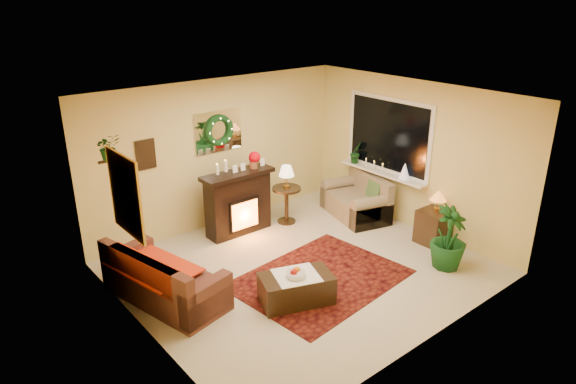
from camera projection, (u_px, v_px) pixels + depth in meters
floor at (303, 269)px, 7.82m from camera, size 5.00×5.00×0.00m
ceiling at (305, 99)px, 6.86m from camera, size 5.00×5.00×0.00m
wall_back at (219, 153)px, 8.96m from camera, size 5.00×5.00×0.00m
wall_front at (436, 245)px, 5.72m from camera, size 5.00×5.00×0.00m
wall_left at (139, 239)px, 5.86m from camera, size 4.50×4.50×0.00m
wall_right at (413, 156)px, 8.82m from camera, size 4.50×4.50×0.00m
area_rug at (320, 279)px, 7.53m from camera, size 2.55×2.02×0.01m
sofa at (165, 271)px, 6.90m from camera, size 1.16×1.92×0.77m
red_throw at (153, 266)px, 6.97m from camera, size 0.78×1.26×0.02m
fireplace at (238, 203)px, 8.81m from camera, size 1.14×0.36×1.04m
poinsettia at (254, 157)px, 8.74m from camera, size 0.20×0.20×0.20m
mantel_candle_a at (217, 170)px, 8.27m from camera, size 0.06×0.06×0.17m
mantel_candle_b at (226, 166)px, 8.43m from camera, size 0.06×0.06×0.19m
mantel_mirror at (218, 131)px, 8.79m from camera, size 0.92×0.02×0.72m
wreath at (220, 131)px, 8.76m from camera, size 0.55×0.11×0.55m
wall_art at (146, 155)px, 8.05m from camera, size 0.32×0.03×0.48m
gold_mirror at (125, 195)px, 5.92m from camera, size 0.03×0.84×1.00m
hanging_plant at (110, 159)px, 6.46m from camera, size 0.33×0.28×0.36m
loveseat at (356, 195)px, 9.51m from camera, size 1.11×1.51×0.78m
window_frame at (389, 135)px, 9.11m from camera, size 0.03×1.86×1.36m
window_glass at (388, 136)px, 9.11m from camera, size 0.02×1.70×1.22m
window_sill at (382, 173)px, 9.30m from camera, size 0.22×1.86×0.04m
mini_tree at (405, 171)px, 8.89m from camera, size 0.18×0.18×0.28m
sill_plant at (356, 153)px, 9.70m from camera, size 0.29×0.23×0.53m
side_table_round at (287, 206)px, 9.28m from camera, size 0.65×0.65×0.67m
lamp_cream at (286, 177)px, 9.05m from camera, size 0.28×0.28×0.42m
end_table_square at (433, 228)px, 8.54m from camera, size 0.47×0.47×0.57m
lamp_tiffany at (438, 201)px, 8.36m from camera, size 0.27×0.27×0.40m
coffee_table at (296, 288)px, 6.91m from camera, size 1.09×0.83×0.40m
fruit_bowl at (296, 274)px, 6.79m from camera, size 0.26×0.26×0.06m
floor_palm at (449, 240)px, 7.71m from camera, size 1.88×1.88×2.94m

